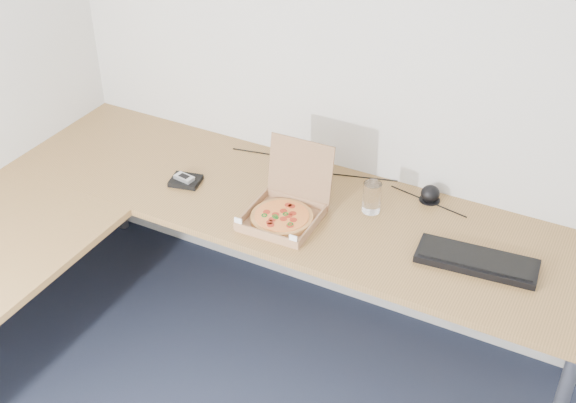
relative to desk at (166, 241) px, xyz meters
The scene contains 9 objects.
room_shell 1.39m from the desk, 49.77° to the right, with size 3.50×3.50×2.50m, color beige, non-canonical shape.
desk is the anchor object (origin of this frame).
pizza_box 0.47m from the desk, 40.34° to the left, with size 0.28×0.32×0.28m.
drinking_glass 0.83m from the desk, 39.08° to the left, with size 0.07×0.07×0.13m, color white.
keyboard 1.18m from the desk, 19.03° to the left, with size 0.44×0.16×0.03m, color black.
wallet 0.37m from the desk, 112.03° to the left, with size 0.12×0.10×0.02m, color black.
phone 0.37m from the desk, 112.63° to the left, with size 0.08×0.04×0.02m, color #B2B5BA.
dome_speaker 1.09m from the desk, 40.34° to the left, with size 0.09×0.09×0.07m, color black.
cable_bundle 0.82m from the desk, 59.03° to the left, with size 0.53×0.04×0.01m, color black, non-canonical shape.
Camera 1 is at (0.68, -0.87, 2.49)m, focal length 47.07 mm.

